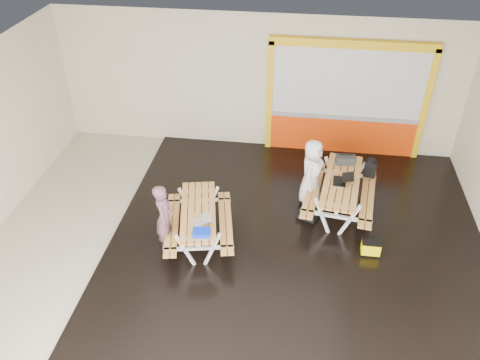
# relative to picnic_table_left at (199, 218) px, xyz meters

# --- Properties ---
(room) EXTENTS (10.02, 8.02, 3.52)m
(room) POSITION_rel_picnic_table_left_xyz_m (0.71, -0.08, 1.16)
(room) COLOR beige
(room) RESTS_ON ground
(deck) EXTENTS (7.50, 7.98, 0.05)m
(deck) POSITION_rel_picnic_table_left_xyz_m (1.96, -0.08, -0.57)
(deck) COLOR black
(deck) RESTS_ON room
(kiosk) EXTENTS (3.88, 0.16, 3.00)m
(kiosk) POSITION_rel_picnic_table_left_xyz_m (2.91, 3.85, 0.85)
(kiosk) COLOR #E83F09
(kiosk) RESTS_ON room
(picnic_table_left) EXTENTS (1.66, 2.15, 0.77)m
(picnic_table_left) POSITION_rel_picnic_table_left_xyz_m (0.00, 0.00, 0.00)
(picnic_table_left) COLOR gold
(picnic_table_left) RESTS_ON deck
(picnic_table_right) EXTENTS (1.68, 2.26, 0.84)m
(picnic_table_right) POSITION_rel_picnic_table_left_xyz_m (2.81, 1.33, 0.05)
(picnic_table_right) COLOR gold
(picnic_table_right) RESTS_ON deck
(person_left) EXTENTS (0.39, 0.55, 1.44)m
(person_left) POSITION_rel_picnic_table_left_xyz_m (-0.59, -0.34, 0.21)
(person_left) COLOR #674353
(person_left) RESTS_ON deck
(person_right) EXTENTS (0.65, 0.83, 1.49)m
(person_right) POSITION_rel_picnic_table_left_xyz_m (2.17, 1.52, 0.28)
(person_right) COLOR white
(person_right) RESTS_ON deck
(laptop_left) EXTENTS (0.41, 0.39, 0.14)m
(laptop_left) POSITION_rel_picnic_table_left_xyz_m (0.15, -0.36, 0.23)
(laptop_left) COLOR silver
(laptop_left) RESTS_ON picnic_table_left
(laptop_right) EXTENTS (0.43, 0.39, 0.17)m
(laptop_right) POSITION_rel_picnic_table_left_xyz_m (2.81, 1.28, 0.30)
(laptop_right) COLOR black
(laptop_right) RESTS_ON picnic_table_right
(blue_pouch) EXTENTS (0.35, 0.27, 0.09)m
(blue_pouch) POSITION_rel_picnic_table_left_xyz_m (0.21, -0.68, 0.23)
(blue_pouch) COLOR #072CDA
(blue_pouch) RESTS_ON picnic_table_left
(toolbox) EXTENTS (0.43, 0.24, 0.24)m
(toolbox) POSITION_rel_picnic_table_left_xyz_m (2.90, 2.01, 0.34)
(toolbox) COLOR black
(toolbox) RESTS_ON picnic_table_right
(backpack) EXTENTS (0.29, 0.22, 0.44)m
(backpack) POSITION_rel_picnic_table_left_xyz_m (3.46, 2.01, 0.18)
(backpack) COLOR black
(backpack) RESTS_ON picnic_table_right
(dark_case) EXTENTS (0.51, 0.45, 0.16)m
(dark_case) POSITION_rel_picnic_table_left_xyz_m (2.16, 0.99, -0.46)
(dark_case) COLOR black
(dark_case) RESTS_ON deck
(fluke_bag) EXTENTS (0.38, 0.25, 0.32)m
(fluke_bag) POSITION_rel_picnic_table_left_xyz_m (3.40, 0.02, -0.39)
(fluke_bag) COLOR black
(fluke_bag) RESTS_ON deck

